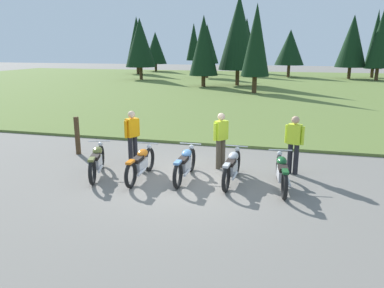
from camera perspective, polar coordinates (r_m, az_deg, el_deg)
ground_plane at (r=10.18m, az=-0.87°, el=-5.73°), size 140.00×140.00×0.00m
grass_moorland at (r=35.34m, az=10.65°, el=8.55°), size 80.00×44.00×0.10m
forest_treeline at (r=44.75m, az=6.81°, el=15.12°), size 31.47×27.14×8.12m
motorcycle_olive at (r=10.84m, az=-14.22°, el=-2.48°), size 0.88×2.02×0.88m
motorcycle_orange at (r=10.37m, az=-7.78°, el=-2.93°), size 0.62×2.10×0.88m
motorcycle_sky_blue at (r=10.24m, az=-1.04°, el=-3.02°), size 0.62×2.10×0.88m
motorcycle_silver at (r=10.05m, az=6.09°, el=-3.44°), size 0.62×2.10×0.88m
motorcycle_british_green at (r=9.84m, az=13.45°, el=-4.16°), size 0.63×2.10×0.88m
rider_with_back_turned at (r=10.94m, az=15.21°, el=0.38°), size 0.53×0.32×1.67m
rider_in_hivis_vest at (r=11.55m, az=-9.04°, el=1.44°), size 0.37×0.49×1.67m
rider_near_row_end at (r=11.07m, az=4.41°, el=1.02°), size 0.40×0.45×1.67m
trail_marker_post at (r=13.18m, az=-17.00°, el=1.21°), size 0.12×0.12×1.28m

